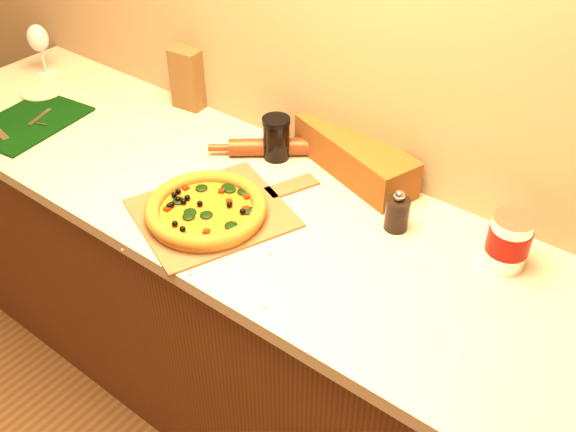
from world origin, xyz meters
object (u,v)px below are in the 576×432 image
object	(u,v)px
dark_jar	(276,138)
pizza	(206,209)
rolling_pin	(273,147)
side_plate	(42,92)
wine_glass	(38,39)
cutting_board	(28,122)
pizza_peel	(217,211)
coffee_canister	(509,241)
pepper_grinder	(397,213)

from	to	relation	value
dark_jar	pizza	bearing A→B (deg)	-83.95
rolling_pin	side_plate	distance (m)	0.92
rolling_pin	wine_glass	world-z (taller)	wine_glass
pizza	cutting_board	xyz separation A→B (m)	(-0.82, 0.01, -0.02)
pizza_peel	coffee_canister	world-z (taller)	coffee_canister
pepper_grinder	dark_jar	size ratio (longest dim) A/B	0.89
pepper_grinder	wine_glass	bearing A→B (deg)	179.92
cutting_board	rolling_pin	distance (m)	0.84
pepper_grinder	dark_jar	distance (m)	0.47
pizza_peel	coffee_canister	bearing A→B (deg)	44.34
cutting_board	pepper_grinder	size ratio (longest dim) A/B	3.18
pizza	rolling_pin	xyz separation A→B (m)	(-0.05, 0.36, -0.00)
pepper_grinder	coffee_canister	world-z (taller)	coffee_canister
coffee_canister	dark_jar	world-z (taller)	coffee_canister
pizza	side_plate	world-z (taller)	pizza
dark_jar	rolling_pin	bearing A→B (deg)	160.85
cutting_board	side_plate	size ratio (longest dim) A/B	2.61
pizza_peel	wine_glass	size ratio (longest dim) A/B	2.98
pizza_peel	pepper_grinder	distance (m)	0.48
cutting_board	wine_glass	size ratio (longest dim) A/B	2.03
pepper_grinder	coffee_canister	distance (m)	0.29
side_plate	rolling_pin	bearing A→B (deg)	12.04
rolling_pin	coffee_canister	bearing A→B (deg)	-3.27
coffee_canister	side_plate	distance (m)	1.67
rolling_pin	side_plate	xyz separation A→B (m)	(-0.90, -0.19, -0.02)
pizza	wine_glass	world-z (taller)	wine_glass
pizza_peel	pepper_grinder	xyz separation A→B (m)	(0.42, 0.24, 0.05)
rolling_pin	wine_glass	bearing A→B (deg)	-175.56
wine_glass	cutting_board	bearing A→B (deg)	-44.97
cutting_board	side_plate	world-z (taller)	cutting_board
cutting_board	side_plate	distance (m)	0.21
cutting_board	pepper_grinder	distance (m)	1.27
pizza	side_plate	xyz separation A→B (m)	(-0.96, 0.16, -0.02)
dark_jar	pizza_peel	bearing A→B (deg)	-82.22
pizza_peel	pepper_grinder	world-z (taller)	pepper_grinder
dark_jar	coffee_canister	bearing A→B (deg)	-2.90
pizza	pepper_grinder	xyz separation A→B (m)	(0.43, 0.27, 0.02)
cutting_board	pizza_peel	bearing A→B (deg)	-4.99
coffee_canister	dark_jar	xyz separation A→B (m)	(-0.74, 0.04, -0.01)
side_plate	coffee_canister	bearing A→B (deg)	5.12
dark_jar	side_plate	world-z (taller)	dark_jar
pizza_peel	cutting_board	size ratio (longest dim) A/B	1.46
wine_glass	pizza	bearing A→B (deg)	-14.22
pizza_peel	pepper_grinder	bearing A→B (deg)	52.42
cutting_board	coffee_canister	distance (m)	1.56
cutting_board	dark_jar	world-z (taller)	dark_jar
pizza_peel	cutting_board	distance (m)	0.83
pizza	wine_glass	distance (m)	1.13
cutting_board	dark_jar	distance (m)	0.86
pizza	dark_jar	world-z (taller)	dark_jar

